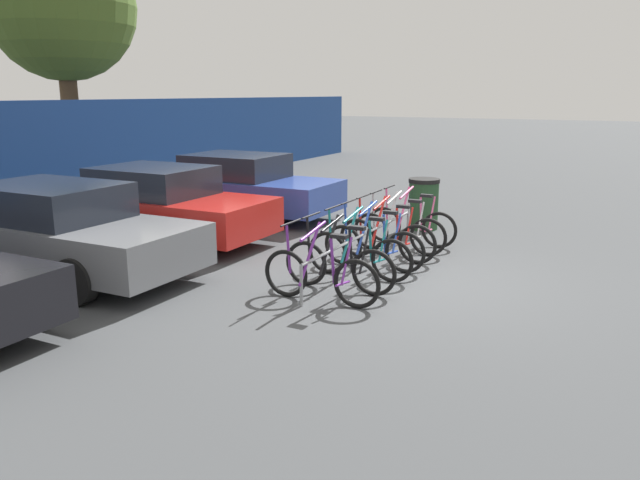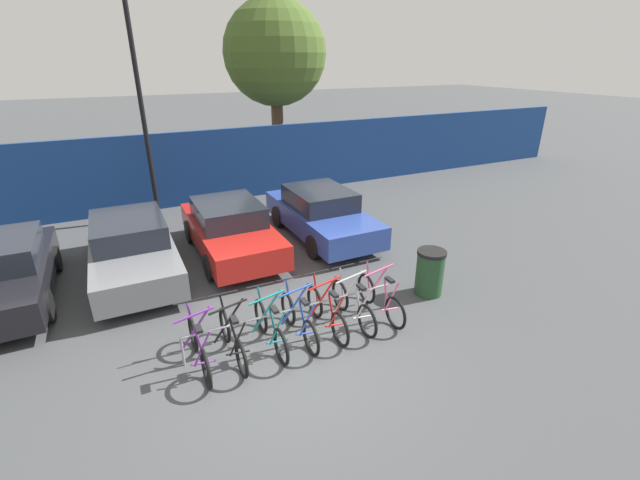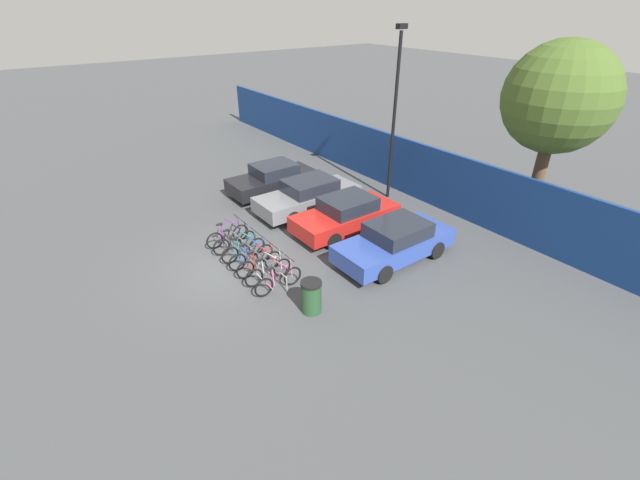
{
  "view_description": "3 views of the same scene",
  "coord_description": "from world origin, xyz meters",
  "views": [
    {
      "loc": [
        -8.45,
        -3.08,
        2.72
      ],
      "look_at": [
        -1.1,
        0.71,
        0.76
      ],
      "focal_mm": 35.0,
      "sensor_mm": 36.0,
      "label": 1
    },
    {
      "loc": [
        -2.21,
        -5.62,
        4.86
      ],
      "look_at": [
        1.61,
        2.12,
        1.15
      ],
      "focal_mm": 24.0,
      "sensor_mm": 36.0,
      "label": 2
    },
    {
      "loc": [
        11.86,
        -4.96,
        8.1
      ],
      "look_at": [
        1.65,
        2.54,
        0.92
      ],
      "focal_mm": 24.0,
      "sensor_mm": 36.0,
      "label": 3
    }
  ],
  "objects": [
    {
      "name": "bike_rack",
      "position": [
        0.37,
        0.68,
        0.49
      ],
      "size": [
        4.16,
        0.04,
        0.57
      ],
      "color": "gray",
      "rests_on": "ground"
    },
    {
      "name": "car_grey",
      "position": [
        -2.12,
        4.68,
        0.69
      ],
      "size": [
        1.91,
        4.6,
        1.4
      ],
      "color": "slate",
      "rests_on": "ground"
    },
    {
      "name": "car_black",
      "position": [
        -4.71,
        4.47,
        0.69
      ],
      "size": [
        1.91,
        4.17,
        1.4
      ],
      "color": "black",
      "rests_on": "ground"
    },
    {
      "name": "hoarding_wall",
      "position": [
        0.0,
        9.5,
        1.27
      ],
      "size": [
        36.0,
        0.16,
        2.55
      ],
      "primitive_type": "cube",
      "color": "navy",
      "rests_on": "ground"
    },
    {
      "name": "bicycle_blue",
      "position": [
        0.39,
        0.53,
        0.38
      ],
      "size": [
        0.68,
        1.71,
        1.05
      ],
      "rotation": [
        0.0,
        0.0,
        -0.06
      ],
      "color": "black",
      "rests_on": "ground"
    },
    {
      "name": "bicycle_silver",
      "position": [
        1.55,
        0.53,
        0.38
      ],
      "size": [
        0.68,
        1.71,
        1.05
      ],
      "rotation": [
        0.0,
        0.0,
        -0.03
      ],
      "color": "black",
      "rests_on": "ground"
    },
    {
      "name": "car_blue",
      "position": [
        2.97,
        4.82,
        0.69
      ],
      "size": [
        1.91,
        4.41,
        1.4
      ],
      "color": "#2D479E",
      "rests_on": "ground"
    },
    {
      "name": "ground_plane",
      "position": [
        0.0,
        0.0,
        0.0
      ],
      "size": [
        120.0,
        120.0,
        0.0
      ],
      "primitive_type": "plane",
      "color": "#424447"
    },
    {
      "name": "bicycle_purple",
      "position": [
        -1.44,
        0.53,
        0.38
      ],
      "size": [
        0.68,
        1.71,
        1.05
      ],
      "rotation": [
        0.0,
        0.0,
        -0.05
      ],
      "color": "black",
      "rests_on": "ground"
    },
    {
      "name": "bicycle_teal",
      "position": [
        -0.17,
        0.53,
        0.38
      ],
      "size": [
        0.68,
        1.71,
        1.05
      ],
      "rotation": [
        0.0,
        0.0,
        -0.04
      ],
      "color": "black",
      "rests_on": "ground"
    },
    {
      "name": "lamp_post",
      "position": [
        -1.12,
        8.5,
        3.99
      ],
      "size": [
        0.24,
        0.44,
        7.25
      ],
      "color": "black",
      "rests_on": "ground"
    },
    {
      "name": "car_red",
      "position": [
        0.29,
        4.8,
        0.69
      ],
      "size": [
        1.91,
        4.3,
        1.4
      ],
      "color": "red",
      "rests_on": "ground"
    },
    {
      "name": "bicycle_pink",
      "position": [
        2.18,
        0.53,
        0.38
      ],
      "size": [
        0.68,
        1.71,
        1.05
      ],
      "rotation": [
        0.0,
        0.0,
        0.01
      ],
      "color": "black",
      "rests_on": "ground"
    },
    {
      "name": "tree_behind_hoarding",
      "position": [
        4.2,
        11.3,
        4.96
      ],
      "size": [
        3.97,
        3.97,
        6.98
      ],
      "color": "brown",
      "rests_on": "ground"
    },
    {
      "name": "trash_bin",
      "position": [
        3.63,
        0.77,
        0.52
      ],
      "size": [
        0.63,
        0.63,
        1.03
      ],
      "color": "#234728",
      "rests_on": "ground"
    },
    {
      "name": "bicycle_black",
      "position": [
        -0.86,
        0.53,
        0.38
      ],
      "size": [
        0.68,
        1.71,
        1.05
      ],
      "rotation": [
        0.0,
        0.0,
        -0.01
      ],
      "color": "black",
      "rests_on": "ground"
    },
    {
      "name": "bicycle_red",
      "position": [
        0.97,
        0.53,
        0.38
      ],
      "size": [
        0.68,
        1.71,
        1.05
      ],
      "rotation": [
        0.0,
        0.0,
        0.05
      ],
      "color": "black",
      "rests_on": "ground"
    }
  ]
}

